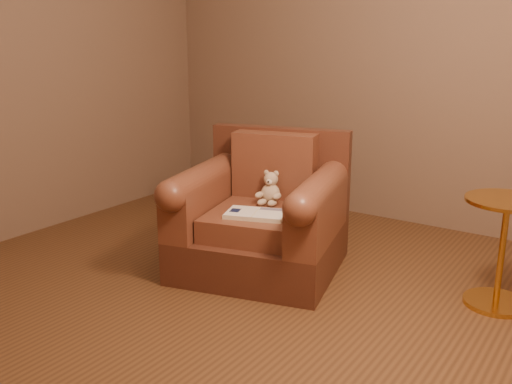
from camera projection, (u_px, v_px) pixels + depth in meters
The scene contains 5 objects.
floor at pixel (232, 307), 3.13m from camera, with size 4.00×4.00×0.00m, color brown.
armchair at pixel (262, 218), 3.60m from camera, with size 1.14×1.10×0.85m.
teddy_bear at pixel (270, 191), 3.62m from camera, with size 0.15×0.18×0.22m.
guidebook at pixel (256, 214), 3.37m from camera, with size 0.40×0.32×0.03m.
side_table at pixel (502, 249), 3.07m from camera, with size 0.44×0.44×0.61m.
Camera 1 is at (1.72, -2.28, 1.44)m, focal length 40.00 mm.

